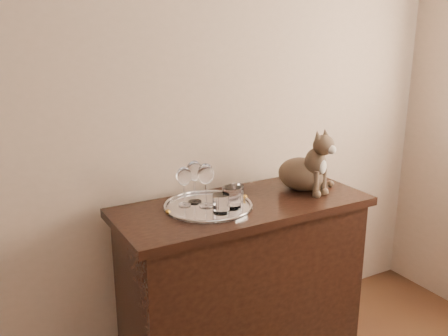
{
  "coord_description": "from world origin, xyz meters",
  "views": [
    {
      "loc": [
        -0.54,
        0.09,
        1.66
      ],
      "look_at": [
        0.5,
        1.95,
        1.03
      ],
      "focal_mm": 40.0,
      "sensor_mm": 36.0,
      "label": 1
    }
  ],
  "objects_px": {
    "wine_glass_d": "(206,185)",
    "tumbler_a": "(232,198)",
    "sideboard": "(242,285)",
    "wine_glass_b": "(195,182)",
    "tumbler_b": "(221,204)",
    "wine_glass_a": "(184,186)",
    "tray": "(208,207)",
    "tumbler_c": "(236,194)",
    "cat": "(302,158)"
  },
  "relations": [
    {
      "from": "wine_glass_d",
      "to": "tumbler_a",
      "type": "height_order",
      "value": "wine_glass_d"
    },
    {
      "from": "sideboard",
      "to": "wine_glass_b",
      "type": "bearing_deg",
      "value": 153.85
    },
    {
      "from": "wine_glass_d",
      "to": "tumbler_b",
      "type": "relative_size",
      "value": 2.38
    },
    {
      "from": "wine_glass_a",
      "to": "tumbler_b",
      "type": "xyz_separation_m",
      "value": [
        0.1,
        -0.16,
        -0.05
      ]
    },
    {
      "from": "wine_glass_a",
      "to": "tumbler_b",
      "type": "relative_size",
      "value": 2.16
    },
    {
      "from": "tray",
      "to": "tumbler_a",
      "type": "bearing_deg",
      "value": -38.36
    },
    {
      "from": "tumbler_a",
      "to": "wine_glass_d",
      "type": "bearing_deg",
      "value": 139.59
    },
    {
      "from": "tumbler_b",
      "to": "tumbler_c",
      "type": "xyz_separation_m",
      "value": [
        0.12,
        0.09,
        -0.0
      ]
    },
    {
      "from": "tumbler_a",
      "to": "tray",
      "type": "bearing_deg",
      "value": 141.64
    },
    {
      "from": "tumbler_c",
      "to": "cat",
      "type": "relative_size",
      "value": 0.25
    },
    {
      "from": "cat",
      "to": "tray",
      "type": "bearing_deg",
      "value": 166.89
    },
    {
      "from": "wine_glass_b",
      "to": "cat",
      "type": "relative_size",
      "value": 0.61
    },
    {
      "from": "wine_glass_a",
      "to": "tumbler_b",
      "type": "height_order",
      "value": "wine_glass_a"
    },
    {
      "from": "tray",
      "to": "tumbler_b",
      "type": "xyz_separation_m",
      "value": [
        0.01,
        -0.1,
        0.05
      ]
    },
    {
      "from": "wine_glass_b",
      "to": "tumbler_c",
      "type": "xyz_separation_m",
      "value": [
        0.17,
        -0.09,
        -0.06
      ]
    },
    {
      "from": "sideboard",
      "to": "wine_glass_d",
      "type": "xyz_separation_m",
      "value": [
        -0.18,
        0.03,
        0.53
      ]
    },
    {
      "from": "sideboard",
      "to": "tray",
      "type": "relative_size",
      "value": 3.0
    },
    {
      "from": "wine_glass_a",
      "to": "tumbler_c",
      "type": "xyz_separation_m",
      "value": [
        0.22,
        -0.08,
        -0.05
      ]
    },
    {
      "from": "tumbler_b",
      "to": "tray",
      "type": "bearing_deg",
      "value": 97.53
    },
    {
      "from": "tray",
      "to": "wine_glass_a",
      "type": "height_order",
      "value": "wine_glass_a"
    },
    {
      "from": "sideboard",
      "to": "tumbler_b",
      "type": "bearing_deg",
      "value": -154.26
    },
    {
      "from": "wine_glass_a",
      "to": "wine_glass_b",
      "type": "height_order",
      "value": "wine_glass_b"
    },
    {
      "from": "sideboard",
      "to": "tumbler_c",
      "type": "relative_size",
      "value": 14.82
    },
    {
      "from": "tray",
      "to": "tumbler_b",
      "type": "relative_size",
      "value": 4.79
    },
    {
      "from": "wine_glass_b",
      "to": "wine_glass_d",
      "type": "height_order",
      "value": "wine_glass_d"
    },
    {
      "from": "sideboard",
      "to": "tray",
      "type": "xyz_separation_m",
      "value": [
        -0.17,
        0.02,
        0.43
      ]
    },
    {
      "from": "sideboard",
      "to": "cat",
      "type": "relative_size",
      "value": 3.73
    },
    {
      "from": "wine_glass_d",
      "to": "tumbler_a",
      "type": "bearing_deg",
      "value": -40.41
    },
    {
      "from": "tumbler_b",
      "to": "tumbler_c",
      "type": "distance_m",
      "value": 0.15
    },
    {
      "from": "tray",
      "to": "tumbler_b",
      "type": "height_order",
      "value": "tumbler_b"
    },
    {
      "from": "wine_glass_a",
      "to": "tumbler_c",
      "type": "bearing_deg",
      "value": -19.05
    },
    {
      "from": "tray",
      "to": "cat",
      "type": "xyz_separation_m",
      "value": [
        0.52,
        0.0,
        0.16
      ]
    },
    {
      "from": "sideboard",
      "to": "tumbler_b",
      "type": "relative_size",
      "value": 14.36
    },
    {
      "from": "sideboard",
      "to": "wine_glass_d",
      "type": "height_order",
      "value": "wine_glass_d"
    },
    {
      "from": "tray",
      "to": "wine_glass_d",
      "type": "bearing_deg",
      "value": 119.66
    },
    {
      "from": "sideboard",
      "to": "tumbler_c",
      "type": "height_order",
      "value": "tumbler_c"
    },
    {
      "from": "wine_glass_d",
      "to": "sideboard",
      "type": "bearing_deg",
      "value": -9.47
    },
    {
      "from": "cat",
      "to": "tumbler_a",
      "type": "bearing_deg",
      "value": 175.49
    },
    {
      "from": "tumbler_b",
      "to": "tumbler_c",
      "type": "height_order",
      "value": "tumbler_b"
    },
    {
      "from": "wine_glass_a",
      "to": "tumbler_a",
      "type": "xyz_separation_m",
      "value": [
        0.17,
        -0.13,
        -0.04
      ]
    },
    {
      "from": "tumbler_a",
      "to": "wine_glass_a",
      "type": "bearing_deg",
      "value": 142.09
    },
    {
      "from": "tray",
      "to": "tumbler_a",
      "type": "relative_size",
      "value": 4.14
    },
    {
      "from": "wine_glass_b",
      "to": "tumbler_c",
      "type": "height_order",
      "value": "wine_glass_b"
    },
    {
      "from": "tray",
      "to": "wine_glass_d",
      "type": "distance_m",
      "value": 0.1
    },
    {
      "from": "tumbler_c",
      "to": "cat",
      "type": "bearing_deg",
      "value": 2.12
    },
    {
      "from": "wine_glass_d",
      "to": "tumbler_b",
      "type": "bearing_deg",
      "value": -80.23
    },
    {
      "from": "wine_glass_a",
      "to": "tray",
      "type": "bearing_deg",
      "value": -37.46
    },
    {
      "from": "tray",
      "to": "wine_glass_b",
      "type": "xyz_separation_m",
      "value": [
        -0.03,
        0.08,
        0.1
      ]
    },
    {
      "from": "wine_glass_d",
      "to": "cat",
      "type": "height_order",
      "value": "cat"
    },
    {
      "from": "wine_glass_a",
      "to": "sideboard",
      "type": "bearing_deg",
      "value": -18.4
    }
  ]
}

